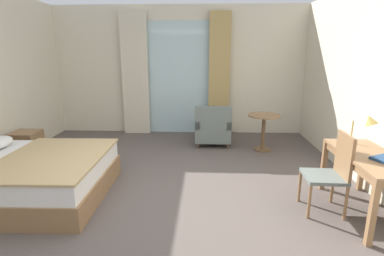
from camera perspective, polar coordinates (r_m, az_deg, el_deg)
ground at (r=3.92m, az=-6.71°, el=-14.88°), size 6.29×7.64×0.10m
wall_back at (r=6.97m, az=-2.39°, el=10.90°), size 5.89×0.12×2.87m
balcony_glass_door at (r=6.91m, az=-2.81°, el=9.43°), size 1.46×0.02×2.53m
curtain_panel_left at (r=6.96m, az=-10.83°, el=10.00°), size 0.60×0.10×2.71m
curtain_panel_right at (r=6.78m, az=5.25°, el=10.08°), size 0.47×0.10×2.71m
bed at (r=4.50m, az=-29.32°, el=-7.87°), size 2.00×1.74×1.10m
nightstand at (r=6.00m, az=-29.14°, el=-3.01°), size 0.44×0.45×0.51m
writing_desk at (r=3.97m, az=31.01°, el=-5.78°), size 0.59×1.33×0.72m
desk_chair at (r=3.87m, az=25.32°, el=-7.24°), size 0.46×0.46×0.96m
desk_lamp at (r=4.22m, az=30.70°, el=0.90°), size 0.30×0.27×0.43m
armchair_by_window at (r=6.10m, az=3.97°, el=-0.15°), size 0.72×0.77×0.84m
round_cafe_table at (r=5.85m, az=13.61°, el=0.68°), size 0.60×0.60×0.70m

